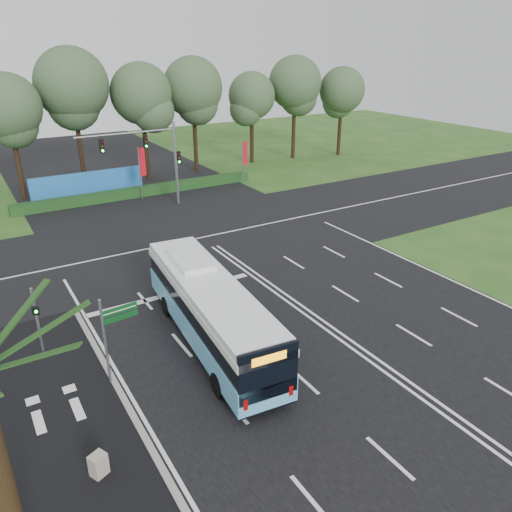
{
  "coord_description": "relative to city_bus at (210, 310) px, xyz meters",
  "views": [
    {
      "loc": [
        -13.83,
        -18.59,
        13.09
      ],
      "look_at": [
        -1.33,
        2.0,
        2.64
      ],
      "focal_mm": 35.0,
      "sensor_mm": 36.0,
      "label": 1
    }
  ],
  "objects": [
    {
      "name": "kerb_strip",
      "position": [
        -4.84,
        -2.58,
        -1.65
      ],
      "size": [
        0.25,
        18.0,
        0.12
      ],
      "primitive_type": "cube",
      "color": "gray",
      "rests_on": "ground"
    },
    {
      "name": "city_bus",
      "position": [
        0.0,
        0.0,
        0.0
      ],
      "size": [
        3.56,
        12.01,
        3.4
      ],
      "rotation": [
        0.0,
        0.0,
        -0.09
      ],
      "color": "#5EACD9",
      "rests_on": "ground"
    },
    {
      "name": "road_main",
      "position": [
        5.26,
        0.42,
        -1.69
      ],
      "size": [
        20.0,
        120.0,
        0.04
      ],
      "primitive_type": "cube",
      "color": "black",
      "rests_on": "ground"
    },
    {
      "name": "banner_flag_mid",
      "position": [
        5.28,
        23.99,
        1.31
      ],
      "size": [
        0.67,
        0.21,
        4.63
      ],
      "rotation": [
        0.0,
        0.0,
        0.25
      ],
      "color": "gray",
      "rests_on": "ground"
    },
    {
      "name": "hedge",
      "position": [
        5.26,
        24.92,
        -1.31
      ],
      "size": [
        22.0,
        1.2,
        0.8
      ],
      "primitive_type": "cube",
      "color": "#153A16",
      "rests_on": "ground"
    },
    {
      "name": "utility_cabinet",
      "position": [
        -6.65,
        -5.16,
        -1.28
      ],
      "size": [
        0.65,
        0.61,
        0.86
      ],
      "primitive_type": "cube",
      "rotation": [
        0.0,
        0.0,
        0.43
      ],
      "color": "#A49884",
      "rests_on": "ground"
    },
    {
      "name": "banner_flag_right",
      "position": [
        15.49,
        23.64,
        1.09
      ],
      "size": [
        0.63,
        0.16,
        4.28
      ],
      "rotation": [
        0.0,
        0.0,
        0.18
      ],
      "color": "gray",
      "rests_on": "ground"
    },
    {
      "name": "street_sign",
      "position": [
        -4.63,
        -0.59,
        0.77
      ],
      "size": [
        1.53,
        0.22,
        3.93
      ],
      "rotation": [
        0.0,
        0.0,
        0.09
      ],
      "color": "gray",
      "rests_on": "ground"
    },
    {
      "name": "ground",
      "position": [
        5.26,
        0.42,
        -1.71
      ],
      "size": [
        120.0,
        120.0,
        0.0
      ],
      "primitive_type": "plane",
      "color": "#25511B",
      "rests_on": "ground"
    },
    {
      "name": "blue_hoarding",
      "position": [
        1.26,
        27.42,
        -0.61
      ],
      "size": [
        10.0,
        0.3,
        2.2
      ],
      "primitive_type": "cube",
      "color": "#2168B7",
      "rests_on": "ground"
    },
    {
      "name": "bike_path",
      "position": [
        -7.24,
        -2.58,
        -1.68
      ],
      "size": [
        5.0,
        18.0,
        0.06
      ],
      "primitive_type": "cube",
      "color": "black",
      "rests_on": "ground"
    },
    {
      "name": "road_cross",
      "position": [
        5.26,
        12.42,
        -1.68
      ],
      "size": [
        120.0,
        14.0,
        0.05
      ],
      "primitive_type": "cube",
      "color": "black",
      "rests_on": "ground"
    },
    {
      "name": "eucalyptus_row",
      "position": [
        8.13,
        31.03,
        6.6
      ],
      "size": [
        53.26,
        9.37,
        12.74
      ],
      "color": "black",
      "rests_on": "ground"
    },
    {
      "name": "traffic_light_gantry",
      "position": [
        5.47,
        20.92,
        2.95
      ],
      "size": [
        8.41,
        0.28,
        7.0
      ],
      "color": "gray",
      "rests_on": "ground"
    },
    {
      "name": "pedestrian_signal",
      "position": [
        -6.94,
        3.22,
        0.07
      ],
      "size": [
        0.31,
        0.41,
        3.25
      ],
      "rotation": [
        0.0,
        0.0,
        -0.42
      ],
      "color": "gray",
      "rests_on": "ground"
    }
  ]
}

